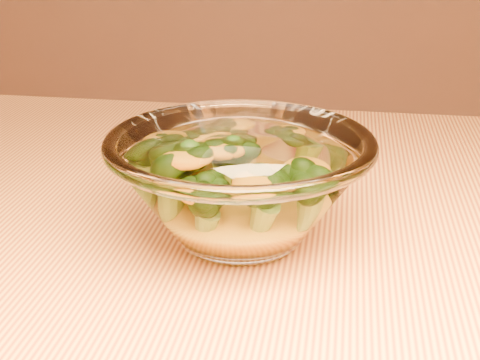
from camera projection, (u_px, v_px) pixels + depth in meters
name	position (u px, v px, depth m)	size (l,w,h in m)	color
table	(225.00, 341.00, 0.59)	(1.20, 0.80, 0.75)	gold
glass_bowl	(240.00, 185.00, 0.54)	(0.22, 0.22, 0.10)	white
cheese_sauce	(240.00, 208.00, 0.55)	(0.11, 0.11, 0.03)	#F2A914
broccoli_heap	(225.00, 171.00, 0.54)	(0.15, 0.14, 0.06)	black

